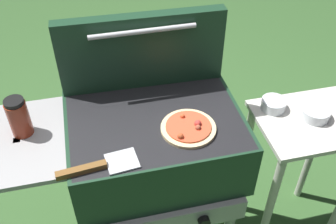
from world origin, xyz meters
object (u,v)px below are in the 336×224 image
pizza_pepperoni (189,128)px  topping_bowl_far (273,105)px  spatula (98,166)px  topping_bowl_near (315,113)px  grill (152,147)px  prep_table (300,155)px  sauce_jar (19,117)px

pizza_pepperoni → topping_bowl_far: bearing=23.6°
spatula → pizza_pepperoni: bearing=17.6°
pizza_pepperoni → topping_bowl_near: pizza_pepperoni is taller
grill → prep_table: (0.67, 0.00, -0.22)m
sauce_jar → spatula: (0.24, -0.22, -0.06)m
grill → pizza_pepperoni: size_ratio=4.94×
grill → sauce_jar: sauce_jar is taller
grill → spatula: bearing=-138.3°
sauce_jar → topping_bowl_near: sauce_jar is taller
grill → pizza_pepperoni: (0.12, -0.08, 0.15)m
sauce_jar → topping_bowl_far: bearing=4.0°
pizza_pepperoni → sauce_jar: size_ratio=1.34×
pizza_pepperoni → topping_bowl_near: 0.60m
grill → sauce_jar: size_ratio=6.63×
grill → topping_bowl_near: size_ratio=8.12×
topping_bowl_near → prep_table: bearing=-150.7°
spatula → topping_bowl_far: bearing=21.1°
grill → spatula: spatula is taller
pizza_pepperoni → topping_bowl_far: size_ratio=1.85×
spatula → topping_bowl_far: (0.75, 0.29, -0.13)m
pizza_pepperoni → topping_bowl_near: (0.58, 0.10, -0.13)m
pizza_pepperoni → prep_table: size_ratio=0.26×
pizza_pepperoni → grill: bearing=145.5°
sauce_jar → topping_bowl_near: 1.15m
prep_table → pizza_pepperoni: bearing=-171.3°
grill → topping_bowl_far: (0.55, 0.11, 0.02)m
sauce_jar → prep_table: size_ratio=0.19×
topping_bowl_near → topping_bowl_far: 0.17m
grill → sauce_jar: (-0.44, 0.04, 0.22)m
topping_bowl_far → sauce_jar: bearing=-176.0°
grill → topping_bowl_far: 0.56m
pizza_pepperoni → spatula: (-0.32, -0.10, -0.00)m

